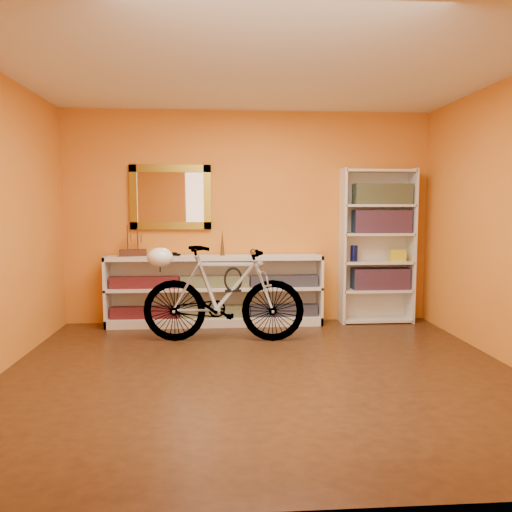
{
  "coord_description": "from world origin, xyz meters",
  "views": [
    {
      "loc": [
        -0.35,
        -4.23,
        1.43
      ],
      "look_at": [
        0.0,
        0.7,
        0.95
      ],
      "focal_mm": 35.28,
      "sensor_mm": 36.0,
      "label": 1
    }
  ],
  "objects": [
    {
      "name": "floor",
      "position": [
        0.0,
        0.0,
        -0.01
      ],
      "size": [
        4.5,
        4.0,
        0.01
      ],
      "primitive_type": "cube",
      "color": "#311B0D",
      "rests_on": "ground"
    },
    {
      "name": "ceiling",
      "position": [
        0.0,
        0.0,
        2.6
      ],
      "size": [
        4.5,
        4.0,
        0.01
      ],
      "primitive_type": "cube",
      "color": "silver",
      "rests_on": "ground"
    },
    {
      "name": "back_wall",
      "position": [
        0.0,
        2.0,
        1.3
      ],
      "size": [
        4.5,
        0.01,
        2.6
      ],
      "primitive_type": "cube",
      "color": "orange",
      "rests_on": "ground"
    },
    {
      "name": "gilt_mirror",
      "position": [
        -0.95,
        1.97,
        1.55
      ],
      "size": [
        0.98,
        0.06,
        0.78
      ],
      "primitive_type": "cube",
      "color": "olive",
      "rests_on": "back_wall"
    },
    {
      "name": "wall_socket",
      "position": [
        0.9,
        1.99,
        0.25
      ],
      "size": [
        0.09,
        0.02,
        0.09
      ],
      "primitive_type": "cube",
      "color": "silver",
      "rests_on": "back_wall"
    },
    {
      "name": "console_unit",
      "position": [
        -0.42,
        1.81,
        0.42
      ],
      "size": [
        2.6,
        0.35,
        0.85
      ],
      "primitive_type": null,
      "color": "silver",
      "rests_on": "floor"
    },
    {
      "name": "cd_row_lower",
      "position": [
        -0.42,
        1.79,
        0.17
      ],
      "size": [
        2.5,
        0.13,
        0.14
      ],
      "primitive_type": "cube",
      "color": "black",
      "rests_on": "console_unit"
    },
    {
      "name": "cd_row_upper",
      "position": [
        -0.42,
        1.79,
        0.54
      ],
      "size": [
        2.5,
        0.13,
        0.14
      ],
      "primitive_type": "cube",
      "color": "navy",
      "rests_on": "console_unit"
    },
    {
      "name": "model_ship",
      "position": [
        -1.39,
        1.81,
        1.04
      ],
      "size": [
        0.33,
        0.19,
        0.37
      ],
      "primitive_type": null,
      "rotation": [
        0.0,
        0.0,
        0.24
      ],
      "color": "#3A1B10",
      "rests_on": "console_unit"
    },
    {
      "name": "toy_car",
      "position": [
        -0.89,
        1.81,
        0.85
      ],
      "size": [
        0.0,
        0.01,
        0.0
      ],
      "primitive_type": "imported",
      "rotation": [
        0.0,
        0.0,
        1.26
      ],
      "color": "black",
      "rests_on": "console_unit"
    },
    {
      "name": "bronze_ornament",
      "position": [
        -0.33,
        1.81,
        1.01
      ],
      "size": [
        0.05,
        0.05,
        0.32
      ],
      "primitive_type": "cone",
      "color": "brown",
      "rests_on": "console_unit"
    },
    {
      "name": "decorative_orb",
      "position": [
        0.04,
        1.81,
        0.89
      ],
      "size": [
        0.08,
        0.08,
        0.08
      ],
      "primitive_type": "sphere",
      "color": "brown",
      "rests_on": "console_unit"
    },
    {
      "name": "bookcase",
      "position": [
        1.58,
        1.84,
        0.95
      ],
      "size": [
        0.9,
        0.3,
        1.9
      ],
      "primitive_type": null,
      "color": "silver",
      "rests_on": "floor"
    },
    {
      "name": "book_row_a",
      "position": [
        1.63,
        1.84,
        0.55
      ],
      "size": [
        0.7,
        0.22,
        0.26
      ],
      "primitive_type": "cube",
      "color": "maroon",
      "rests_on": "bookcase"
    },
    {
      "name": "book_row_b",
      "position": [
        1.63,
        1.84,
        1.25
      ],
      "size": [
        0.7,
        0.22,
        0.28
      ],
      "primitive_type": "cube",
      "color": "maroon",
      "rests_on": "bookcase"
    },
    {
      "name": "book_row_c",
      "position": [
        1.63,
        1.84,
        1.59
      ],
      "size": [
        0.7,
        0.22,
        0.25
      ],
      "primitive_type": "cube",
      "color": "#16424F",
      "rests_on": "bookcase"
    },
    {
      "name": "travel_mug",
      "position": [
        1.29,
        1.82,
        0.86
      ],
      "size": [
        0.09,
        0.09,
        0.2
      ],
      "primitive_type": "cylinder",
      "color": "navy",
      "rests_on": "bookcase"
    },
    {
      "name": "red_tin",
      "position": [
        1.38,
        1.87,
        1.55
      ],
      "size": [
        0.16,
        0.16,
        0.18
      ],
      "primitive_type": "cube",
      "rotation": [
        0.0,
        0.0,
        -0.17
      ],
      "color": "maroon",
      "rests_on": "bookcase"
    },
    {
      "name": "yellow_bag",
      "position": [
        1.83,
        1.8,
        0.84
      ],
      "size": [
        0.2,
        0.15,
        0.14
      ],
      "primitive_type": "cube",
      "rotation": [
        0.0,
        0.0,
        -0.13
      ],
      "color": "gold",
      "rests_on": "bookcase"
    },
    {
      "name": "bicycle",
      "position": [
        -0.32,
        1.05,
        0.51
      ],
      "size": [
        0.57,
        1.78,
        1.03
      ],
      "primitive_type": "imported",
      "rotation": [
        0.0,
        0.0,
        1.5
      ],
      "color": "silver",
      "rests_on": "floor"
    },
    {
      "name": "helmet",
      "position": [
        -0.99,
        1.1,
        0.9
      ],
      "size": [
        0.27,
        0.26,
        0.21
      ],
      "primitive_type": "ellipsoid",
      "color": "white",
      "rests_on": "bicycle"
    },
    {
      "name": "u_lock",
      "position": [
        -0.22,
        1.04,
        0.67
      ],
      "size": [
        0.2,
        0.02,
        0.2
      ],
      "primitive_type": "torus",
      "rotation": [
        1.57,
        0.0,
        0.0
      ],
      "color": "black",
      "rests_on": "bicycle"
    }
  ]
}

